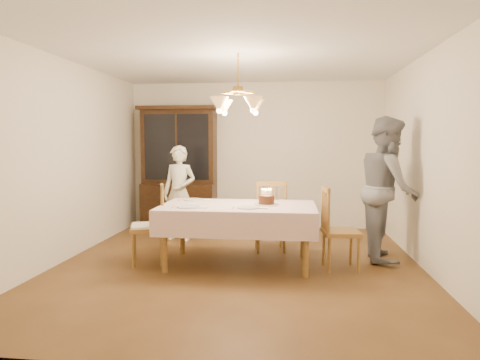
# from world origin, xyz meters

# --- Properties ---
(ground) EXTENTS (5.00, 5.00, 0.00)m
(ground) POSITION_xyz_m (0.00, 0.00, 0.00)
(ground) COLOR #543518
(ground) RESTS_ON ground
(room_shell) EXTENTS (5.00, 5.00, 5.00)m
(room_shell) POSITION_xyz_m (0.00, 0.00, 1.58)
(room_shell) COLOR white
(room_shell) RESTS_ON ground
(dining_table) EXTENTS (1.90, 1.10, 0.76)m
(dining_table) POSITION_xyz_m (0.00, 0.00, 0.68)
(dining_table) COLOR brown
(dining_table) RESTS_ON ground
(china_hutch) EXTENTS (1.38, 0.54, 2.16)m
(china_hutch) POSITION_xyz_m (-1.34, 2.25, 1.04)
(china_hutch) COLOR black
(china_hutch) RESTS_ON ground
(chair_far_side) EXTENTS (0.50, 0.48, 1.00)m
(chair_far_side) POSITION_xyz_m (0.36, 0.75, 0.44)
(chair_far_side) COLOR brown
(chair_far_side) RESTS_ON ground
(chair_left_end) EXTENTS (0.54, 0.55, 1.00)m
(chair_left_end) POSITION_xyz_m (-1.14, -0.05, 0.45)
(chair_left_end) COLOR brown
(chair_left_end) RESTS_ON ground
(chair_right_end) EXTENTS (0.46, 0.48, 1.00)m
(chair_right_end) POSITION_xyz_m (1.24, -0.03, 0.44)
(chair_right_end) COLOR brown
(chair_right_end) RESTS_ON ground
(elderly_woman) EXTENTS (0.61, 0.47, 1.49)m
(elderly_woman) POSITION_xyz_m (-1.08, 1.25, 0.74)
(elderly_woman) COLOR white
(elderly_woman) RESTS_ON ground
(adult_in_grey) EXTENTS (0.76, 0.95, 1.86)m
(adult_in_grey) POSITION_xyz_m (1.90, 0.50, 0.93)
(adult_in_grey) COLOR slate
(adult_in_grey) RESTS_ON ground
(birthday_cake) EXTENTS (0.30, 0.30, 0.20)m
(birthday_cake) POSITION_xyz_m (0.35, 0.03, 0.81)
(birthday_cake) COLOR white
(birthday_cake) RESTS_ON dining_table
(place_setting_near_left) EXTENTS (0.42, 0.27, 0.02)m
(place_setting_near_left) POSITION_xyz_m (-0.55, -0.28, 0.77)
(place_setting_near_left) COLOR white
(place_setting_near_left) RESTS_ON dining_table
(place_setting_near_right) EXTENTS (0.42, 0.27, 0.02)m
(place_setting_near_right) POSITION_xyz_m (0.16, -0.25, 0.77)
(place_setting_near_right) COLOR white
(place_setting_near_right) RESTS_ON dining_table
(place_setting_far_left) EXTENTS (0.42, 0.27, 0.02)m
(place_setting_far_left) POSITION_xyz_m (-0.63, 0.35, 0.77)
(place_setting_far_left) COLOR white
(place_setting_far_left) RESTS_ON dining_table
(chandelier) EXTENTS (0.62, 0.62, 0.73)m
(chandelier) POSITION_xyz_m (-0.00, -0.00, 1.98)
(chandelier) COLOR #BF8C3F
(chandelier) RESTS_ON ground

